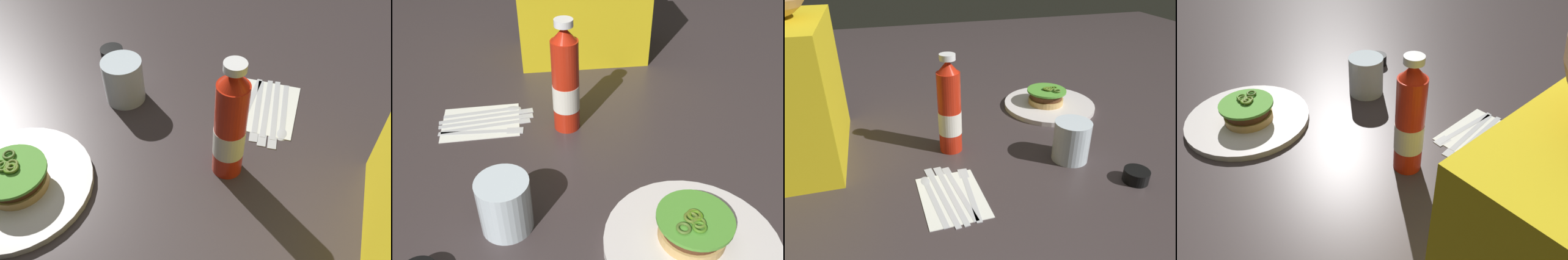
# 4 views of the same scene
# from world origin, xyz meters

# --- Properties ---
(ground_plane) EXTENTS (3.00, 3.00, 0.00)m
(ground_plane) POSITION_xyz_m (0.00, 0.00, 0.00)
(ground_plane) COLOR #392F30
(dinner_plate) EXTENTS (0.28, 0.28, 0.01)m
(dinner_plate) POSITION_xyz_m (0.15, -0.12, 0.01)
(dinner_plate) COLOR silver
(dinner_plate) RESTS_ON ground_plane
(burger_sandwich) EXTENTS (0.12, 0.12, 0.05)m
(burger_sandwich) POSITION_xyz_m (0.15, -0.11, 0.04)
(burger_sandwich) COLOR tan
(burger_sandwich) RESTS_ON dinner_plate
(ketchup_bottle) EXTENTS (0.06, 0.06, 0.25)m
(ketchup_bottle) POSITION_xyz_m (-0.02, 0.23, 0.11)
(ketchup_bottle) COLOR red
(ketchup_bottle) RESTS_ON ground_plane
(water_glass) EXTENTS (0.09, 0.09, 0.10)m
(water_glass) POSITION_xyz_m (-0.15, -0.04, 0.05)
(water_glass) COLOR silver
(water_glass) RESTS_ON ground_plane
(condiment_cup) EXTENTS (0.06, 0.06, 0.03)m
(condiment_cup) POSITION_xyz_m (-0.27, -0.13, 0.01)
(condiment_cup) COLOR black
(condiment_cup) RESTS_ON ground_plane
(napkin) EXTENTS (0.18, 0.13, 0.00)m
(napkin) POSITION_xyz_m (-0.22, 0.27, 0.00)
(napkin) COLOR white
(napkin) RESTS_ON ground_plane
(fork_utensil) EXTENTS (0.19, 0.03, 0.00)m
(fork_utensil) POSITION_xyz_m (-0.20, 0.23, 0.00)
(fork_utensil) COLOR silver
(fork_utensil) RESTS_ON napkin
(table_knife) EXTENTS (0.20, 0.04, 0.00)m
(table_knife) POSITION_xyz_m (-0.19, 0.26, 0.00)
(table_knife) COLOR silver
(table_knife) RESTS_ON napkin
(butter_knife) EXTENTS (0.21, 0.04, 0.00)m
(butter_knife) POSITION_xyz_m (-0.19, 0.28, 0.00)
(butter_knife) COLOR silver
(butter_knife) RESTS_ON napkin
(steak_knife) EXTENTS (0.21, 0.04, 0.00)m
(steak_knife) POSITION_xyz_m (-0.19, 0.30, 0.00)
(steak_knife) COLOR silver
(steak_knife) RESTS_ON napkin
(spoon_utensil) EXTENTS (0.18, 0.04, 0.00)m
(spoon_utensil) POSITION_xyz_m (-0.19, 0.32, 0.00)
(spoon_utensil) COLOR silver
(spoon_utensil) RESTS_ON napkin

